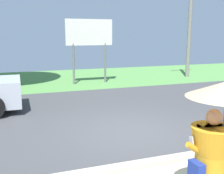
# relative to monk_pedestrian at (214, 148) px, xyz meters

# --- Properties ---
(ground_plane) EXTENTS (40.00, 22.00, 0.20)m
(ground_plane) POSITION_rel_monk_pedestrian_xyz_m (0.42, 6.79, -1.18)
(ground_plane) COLOR #424244
(monk_pedestrian) EXTENTS (1.11, 1.08, 2.13)m
(monk_pedestrian) POSITION_rel_monk_pedestrian_xyz_m (0.00, 0.00, 0.00)
(monk_pedestrian) COLOR orange
(monk_pedestrian) RESTS_ON ground_plane
(utility_pole) EXTENTS (1.80, 0.24, 6.20)m
(utility_pole) POSITION_rel_monk_pedestrian_xyz_m (7.79, 11.90, 2.14)
(utility_pole) COLOR gray
(utility_pole) RESTS_ON ground_plane
(roadside_billboard) EXTENTS (2.60, 0.12, 3.50)m
(roadside_billboard) POSITION_rel_monk_pedestrian_xyz_m (1.27, 11.70, 1.41)
(roadside_billboard) COLOR slate
(roadside_billboard) RESTS_ON ground_plane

